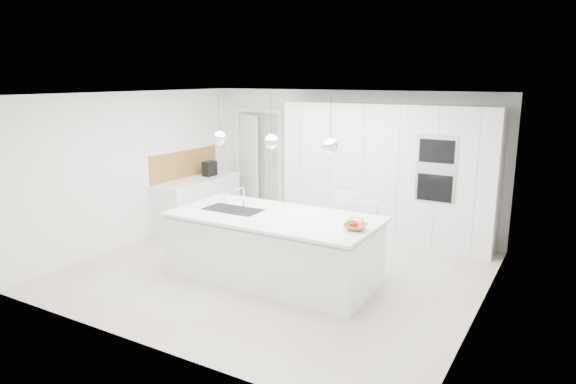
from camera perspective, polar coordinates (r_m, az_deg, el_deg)
The scene contains 26 objects.
floor at distance 7.48m, azimuth -1.17°, elevation -8.69°, with size 5.50×5.50×0.00m, color beige.
wall_back at distance 9.31m, azimuth 6.85°, elevation 3.46°, with size 5.50×5.50×0.00m, color white.
wall_left at distance 8.85m, azimuth -16.60°, elevation 2.54°, with size 5.00×5.00×0.00m, color white.
ceiling at distance 6.97m, azimuth -1.26°, elevation 10.82°, with size 5.50×5.50×0.00m, color white.
tall_cabinets at distance 8.77m, azimuth 10.84°, elevation 2.09°, with size 3.60×0.60×2.30m, color white.
oven_stack at distance 8.19m, azimuth 16.11°, elevation 2.50°, with size 0.62×0.04×1.05m, color #A5A5A8, non-canonical shape.
doorway_frame at distance 10.24m, azimuth -3.31°, elevation 3.09°, with size 1.11×0.08×2.13m, color white, non-canonical shape.
hallway_door at distance 10.34m, azimuth -4.62°, elevation 3.05°, with size 0.82×0.04×2.00m, color white.
radiator at distance 10.10m, azimuth -1.82°, elevation 1.96°, with size 0.32×0.04×1.40m, color white, non-canonical shape.
left_base_cabinets at distance 9.66m, azimuth -9.91°, elevation -1.26°, with size 0.60×1.80×0.86m, color white.
left_worktop at distance 9.57m, azimuth -10.01°, elevation 1.35°, with size 0.62×1.82×0.04m, color white.
oak_backsplash at distance 9.71m, azimuth -11.38°, elevation 3.08°, with size 0.02×1.80×0.50m, color #A97735.
island_base at distance 7.05m, azimuth -1.77°, elevation -6.34°, with size 2.80×1.20×0.86m, color white.
island_worktop at distance 6.95m, azimuth -1.57°, elevation -2.72°, with size 2.84×1.40×0.04m, color white.
island_sink at distance 7.28m, azimuth -6.13°, elevation -2.57°, with size 0.84×0.44×0.18m, color #3F3F42, non-canonical shape.
island_tap at distance 7.35m, azimuth -4.94°, elevation -0.54°, with size 0.02×0.02×0.30m, color white.
pendant_left at distance 7.20m, azimuth -7.63°, elevation 5.98°, with size 0.20×0.20×0.20m, color white.
pendant_mid at distance 6.71m, azimuth -1.85°, elevation 5.61°, with size 0.20×0.20×0.20m, color white.
pendant_right at distance 6.31m, azimuth 4.73°, elevation 5.12°, with size 0.20×0.20×0.20m, color white.
fruit_bowl at distance 6.33m, azimuth 7.48°, elevation -3.85°, with size 0.29×0.29×0.07m, color #A97735.
espresso_machine at distance 9.78m, azimuth -8.71°, elevation 2.59°, with size 0.17×0.26×0.28m, color black.
bar_stool_left at distance 7.42m, azimuth 6.14°, elevation -4.42°, with size 0.37×0.51×1.11m, color white, non-canonical shape.
bar_stool_right at distance 7.30m, azimuth 8.45°, elevation -5.16°, with size 0.34×0.47×1.02m, color white, non-canonical shape.
apple_a at distance 6.30m, azimuth 7.41°, elevation -3.61°, with size 0.08×0.08×0.08m, color red.
apple_b at distance 6.36m, azimuth 7.20°, elevation -3.44°, with size 0.08×0.08×0.08m, color red.
banana_bunch at distance 6.30m, azimuth 7.52°, elevation -3.19°, with size 0.21×0.21×0.03m, color yellow.
Camera 1 is at (3.64, -5.94, 2.72)m, focal length 32.00 mm.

